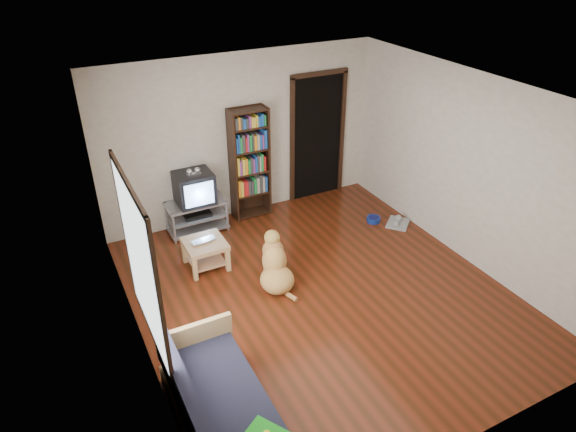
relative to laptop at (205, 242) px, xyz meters
name	(u,v)px	position (x,y,z in m)	size (l,w,h in m)	color
ground	(321,294)	(1.11, -1.24, -0.41)	(5.00, 5.00, 0.00)	#561E0E
ceiling	(328,97)	(1.11, -1.24, 2.19)	(5.00, 5.00, 0.00)	white
wall_back	(242,137)	(1.11, 1.26, 0.89)	(4.50, 4.50, 0.00)	beige
wall_front	(484,340)	(1.11, -3.74, 0.89)	(4.50, 4.50, 0.00)	beige
wall_left	(130,255)	(-1.14, -1.24, 0.89)	(5.00, 5.00, 0.00)	beige
wall_right	(468,169)	(3.36, -1.24, 0.89)	(5.00, 5.00, 0.00)	beige
laptop	(205,242)	(0.00, 0.00, 0.00)	(0.34, 0.22, 0.03)	silver
dog_bowl	(373,219)	(2.80, -0.02, -0.37)	(0.22, 0.22, 0.08)	navy
grey_rag	(398,223)	(3.10, -0.27, -0.40)	(0.40, 0.32, 0.03)	#989898
window	(141,264)	(-1.13, -1.74, 1.09)	(0.03, 1.46, 1.70)	white
doorway	(317,134)	(2.46, 1.24, 0.71)	(1.03, 0.05, 2.19)	black
tv_stand	(197,215)	(0.21, 1.01, -0.14)	(0.90, 0.45, 0.50)	#99999E
crt_tv	(194,187)	(0.21, 1.04, 0.33)	(0.55, 0.52, 0.58)	black
bookshelf	(249,158)	(1.16, 1.11, 0.59)	(0.60, 0.30, 1.80)	black
sofa	(221,414)	(-0.77, -2.62, -0.15)	(0.80, 1.80, 0.80)	tan
coffee_table	(205,249)	(0.00, 0.03, -0.13)	(0.55, 0.55, 0.40)	tan
dog	(275,266)	(0.69, -0.76, -0.15)	(0.56, 0.89, 0.72)	#D6A952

